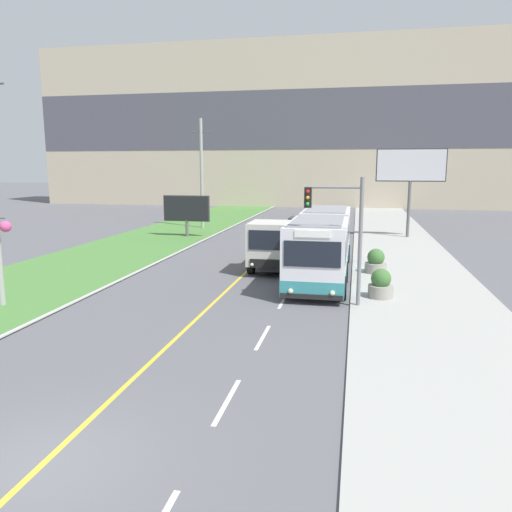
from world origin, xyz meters
name	(u,v)px	position (x,y,z in m)	size (l,w,h in m)	color
ground_plane	(41,465)	(0.00, 0.00, 0.00)	(300.00, 300.00, 0.00)	#56565B
lane_marking_centre	(130,398)	(0.41, 2.89, 0.00)	(2.88, 140.00, 0.01)	gold
apartment_block_background	(318,126)	(0.00, 64.57, 11.13)	(80.00, 8.04, 22.26)	#BCAD93
city_bus	(322,244)	(3.96, 17.77, 1.61)	(2.71, 11.99, 3.17)	silver
dump_truck	(275,246)	(1.43, 18.34, 1.36)	(2.45, 6.51, 2.70)	black
car_distant	(299,227)	(1.07, 32.80, 0.69)	(1.80, 4.30, 1.45)	black
utility_pole_far	(202,173)	(-8.10, 35.86, 4.90)	(1.80, 0.28, 9.69)	#9E9E99
traffic_light_mast	(342,224)	(5.09, 12.06, 3.28)	(2.28, 0.32, 5.11)	slate
billboard_large	(411,169)	(9.60, 32.81, 5.33)	(5.21, 0.24, 6.86)	#59595B
billboard_small	(187,209)	(-7.56, 30.03, 2.18)	(3.75, 0.24, 3.27)	#59595B
planter_round_near	(381,285)	(6.72, 13.46, 0.62)	(1.04, 1.04, 1.22)	gray
planter_round_second	(376,262)	(6.69, 18.53, 0.63)	(1.11, 1.11, 1.26)	gray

